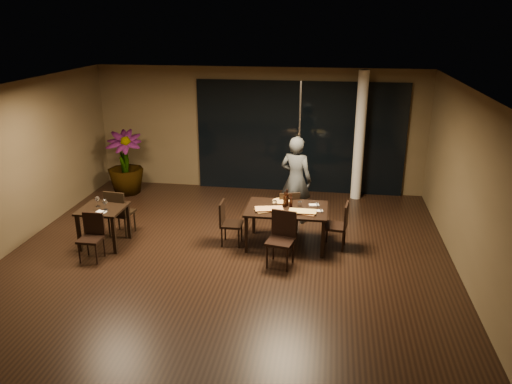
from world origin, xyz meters
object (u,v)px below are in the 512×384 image
object	(u,v)px
chair_side_near	(92,234)
diner	(296,180)
chair_main_right	(340,223)
chair_side_far	(118,211)
chair_main_left	(228,221)
potted_plant	(125,163)
chair_main_near	(282,235)
main_table	(287,212)
bottle_c	(287,197)
chair_main_far	(288,210)
side_table	(103,214)
bottle_a	(285,199)
bottle_b	(291,201)

from	to	relation	value
chair_side_near	diner	size ratio (longest dim) A/B	0.46
chair_main_right	chair_side_far	xyz separation A→B (m)	(-4.28, -0.10, 0.03)
chair_main_left	potted_plant	distance (m)	3.93
chair_main_near	diner	distance (m)	2.00
main_table	chair_side_near	size ratio (longest dim) A/B	1.79
main_table	bottle_c	xyz separation A→B (m)	(-0.01, 0.13, 0.24)
chair_main_far	bottle_c	xyz separation A→B (m)	(0.01, -0.42, 0.41)
chair_main_far	chair_side_near	xyz separation A→B (m)	(-3.34, -1.61, -0.03)
chair_side_near	main_table	bearing A→B (deg)	17.43
chair_side_near	side_table	bearing A→B (deg)	93.58
chair_main_left	chair_side_near	size ratio (longest dim) A/B	1.02
diner	main_table	bearing A→B (deg)	104.38
diner	chair_main_near	bearing A→B (deg)	105.39
chair_main_near	diner	xyz separation A→B (m)	(0.09, 1.96, 0.39)
bottle_a	chair_main_right	bearing A→B (deg)	-1.63
chair_main_near	chair_side_far	world-z (taller)	chair_main_near
chair_main_near	diner	world-z (taller)	diner
main_table	chair_main_left	xyz separation A→B (m)	(-1.10, -0.12, -0.20)
main_table	potted_plant	size ratio (longest dim) A/B	0.98
chair_main_far	potted_plant	world-z (taller)	potted_plant
chair_side_near	chair_main_right	bearing A→B (deg)	13.88
chair_main_left	diner	xyz separation A→B (m)	(1.18, 1.32, 0.44)
diner	chair_side_near	bearing A→B (deg)	51.22
chair_side_far	potted_plant	world-z (taller)	potted_plant
chair_main_right	bottle_a	bearing A→B (deg)	-84.35
chair_main_far	main_table	bearing A→B (deg)	74.07
chair_side_near	chair_main_left	bearing A→B (deg)	22.60
chair_main_right	bottle_c	distance (m)	1.09
diner	potted_plant	bearing A→B (deg)	2.57
chair_main_left	potted_plant	bearing A→B (deg)	50.36
side_table	chair_main_right	xyz separation A→B (m)	(4.39, 0.52, -0.12)
chair_main_right	chair_side_near	distance (m)	4.48
side_table	diner	distance (m)	3.88
side_table	chair_main_far	xyz separation A→B (m)	(3.38, 1.05, -0.13)
bottle_c	bottle_a	bearing A→B (deg)	-110.92
chair_main_right	potted_plant	bearing A→B (deg)	-107.17
chair_main_far	diner	size ratio (longest dim) A/B	0.48
main_table	chair_main_far	size ratio (longest dim) A/B	1.69
bottle_b	chair_side_near	bearing A→B (deg)	-162.05
bottle_a	bottle_c	bearing A→B (deg)	69.08
side_table	chair_side_far	distance (m)	0.45
bottle_b	bottle_a	bearing A→B (deg)	-179.82
bottle_a	bottle_b	bearing A→B (deg)	0.18
diner	bottle_a	world-z (taller)	diner
chair_main_near	bottle_b	xyz separation A→B (m)	(0.08, 0.81, 0.35)
chair_main_near	potted_plant	bearing A→B (deg)	154.13
chair_side_near	bottle_a	world-z (taller)	bottle_a
main_table	bottle_c	size ratio (longest dim) A/B	4.66
chair_main_right	diner	xyz separation A→B (m)	(-0.91, 1.18, 0.42)
chair_main_far	chair_side_far	size ratio (longest dim) A/B	0.94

